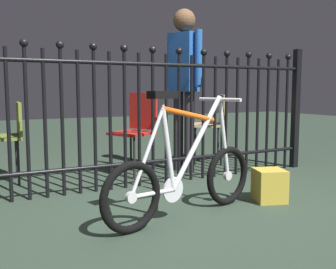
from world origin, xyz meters
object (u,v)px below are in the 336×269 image
Objects in this scene: chair_olive at (6,133)px; person_visitor at (184,75)px; bicycle at (185,176)px; display_crate at (269,185)px; chair_tan at (213,121)px; chair_red at (137,125)px.

person_visitor is at bearing -10.68° from chair_olive.
bicycle is 0.83m from display_crate.
chair_tan is 3.20× the size of display_crate.
chair_red is 3.32× the size of display_crate.
bicycle is at bearing -178.19° from display_crate.
display_crate is (0.02, -1.36, -0.94)m from person_visitor.
bicycle reaches higher than display_crate.
display_crate is at bearing 1.81° from bicycle.
bicycle reaches higher than chair_red.
bicycle is 1.63× the size of chair_tan.
chair_tan reaches higher than chair_olive.
chair_red is 0.50× the size of person_visitor.
person_visitor reaches higher than chair_olive.
display_crate is at bearing -109.22° from chair_tan.
person_visitor is 6.69× the size of display_crate.
person_visitor reaches higher than chair_red.
person_visitor is at bearing 90.66° from display_crate.
chair_tan is 1.78m from display_crate.
chair_red is 1.04× the size of chair_tan.
chair_olive is 2.51m from display_crate.
display_crate is (1.81, -1.70, -0.36)m from chair_olive.
chair_red is at bearing -174.68° from chair_tan.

